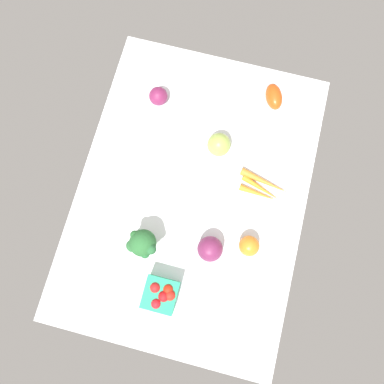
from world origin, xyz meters
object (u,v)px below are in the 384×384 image
object	(u,v)px
red_onion_center	(210,249)
berry_basket	(161,295)
roma_tomato	(274,97)
heirloom_tomato_orange	(249,246)
carrot_bunch	(262,186)
red_onion_near_basket	(158,96)
heirloom_tomato_green	(219,145)
broccoli_head	(142,244)

from	to	relation	value
red_onion_center	berry_basket	size ratio (longest dim) A/B	0.80
red_onion_center	roma_tomato	bearing A→B (deg)	170.93
berry_basket	heirloom_tomato_orange	bearing A→B (deg)	132.67
berry_basket	carrot_bunch	size ratio (longest dim) A/B	0.57
red_onion_near_basket	red_onion_center	xyz separation A→B (cm)	(46.71, 30.03, 0.81)
heirloom_tomato_green	heirloom_tomato_orange	world-z (taller)	heirloom_tomato_green
red_onion_near_basket	carrot_bunch	world-z (taller)	red_onion_near_basket
roma_tomato	heirloom_tomato_green	distance (cm)	26.64
red_onion_center	carrot_bunch	xyz separation A→B (cm)	(-24.70, 12.14, -2.86)
roma_tomato	broccoli_head	xyz separation A→B (cm)	(60.65, -29.70, 4.59)
red_onion_center	berry_basket	distance (cm)	20.67
carrot_bunch	broccoli_head	bearing A→B (deg)	-48.93
roma_tomato	carrot_bunch	bearing A→B (deg)	162.21
roma_tomato	heirloom_tomato_green	xyz separation A→B (cm)	(22.34, -14.46, 1.13)
broccoli_head	heirloom_tomato_green	bearing A→B (deg)	158.30
heirloom_tomato_orange	broccoli_head	xyz separation A→B (cm)	(7.93, -32.47, 4.09)
carrot_bunch	roma_tomato	bearing A→B (deg)	-174.52
berry_basket	roma_tomato	bearing A→B (deg)	164.61
heirloom_tomato_green	carrot_bunch	xyz separation A→B (cm)	(9.74, 17.54, -2.74)
roma_tomato	red_onion_near_basket	bearing A→B (deg)	81.16
roma_tomato	red_onion_center	bearing A→B (deg)	147.66
heirloom_tomato_green	red_onion_center	bearing A→B (deg)	8.91
heirloom_tomato_green	broccoli_head	world-z (taller)	broccoli_head
heirloom_tomato_orange	red_onion_center	bearing A→B (deg)	-71.05
red_onion_center	heirloom_tomato_orange	bearing A→B (deg)	108.95
roma_tomato	red_onion_near_basket	distance (cm)	40.37
berry_basket	red_onion_center	bearing A→B (deg)	146.76
roma_tomato	heirloom_tomato_green	world-z (taller)	heirloom_tomato_green
broccoli_head	carrot_bunch	xyz separation A→B (cm)	(-28.56, 32.78, -6.20)
heirloom_tomato_green	roma_tomato	bearing A→B (deg)	147.09
roma_tomato	red_onion_center	world-z (taller)	red_onion_center
berry_basket	broccoli_head	xyz separation A→B (cm)	(-13.42, -9.31, 3.43)
heirloom_tomato_green	broccoli_head	xyz separation A→B (cm)	(38.30, -15.24, 3.46)
heirloom_tomato_green	broccoli_head	bearing A→B (deg)	-21.70
red_onion_center	carrot_bunch	distance (cm)	27.67
heirloom_tomato_orange	heirloom_tomato_green	bearing A→B (deg)	-150.44
red_onion_near_basket	red_onion_center	bearing A→B (deg)	32.74
roma_tomato	heirloom_tomato_green	bearing A→B (deg)	123.82
red_onion_near_basket	heirloom_tomato_green	size ratio (longest dim) A/B	0.82
red_onion_near_basket	berry_basket	bearing A→B (deg)	16.29
roma_tomato	carrot_bunch	size ratio (longest dim) A/B	0.54
heirloom_tomato_green	broccoli_head	distance (cm)	41.37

